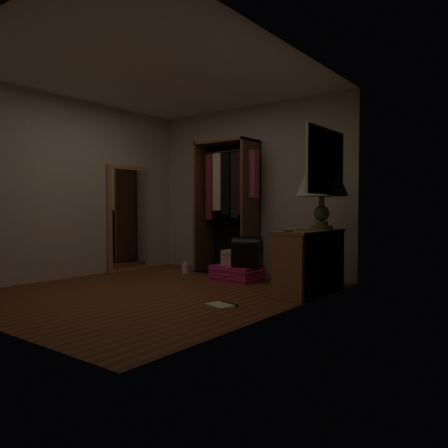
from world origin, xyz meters
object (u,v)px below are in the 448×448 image
(open_wardrobe, at_px, (229,195))
(train_case, at_px, (233,257))
(black_bag, at_px, (247,251))
(pink_suitcase, at_px, (237,273))
(floor_mirror, at_px, (128,218))
(table_lamp, at_px, (322,182))
(console_bookshelf, at_px, (311,259))
(white_jug, at_px, (185,268))

(open_wardrobe, bearing_deg, train_case, -48.56)
(black_bag, bearing_deg, pink_suitcase, 154.38)
(floor_mirror, bearing_deg, table_lamp, 5.54)
(console_bookshelf, distance_m, floor_mirror, 3.27)
(console_bookshelf, xyz_separation_m, pink_suitcase, (-1.25, 0.23, -0.30))
(black_bag, bearing_deg, white_jug, 161.51)
(black_bag, bearing_deg, train_case, 148.25)
(table_lamp, bearing_deg, train_case, 179.99)
(floor_mirror, distance_m, pink_suitcase, 2.15)
(floor_mirror, bearing_deg, black_bag, 5.97)
(floor_mirror, distance_m, table_lamp, 3.29)
(open_wardrobe, bearing_deg, floor_mirror, -152.59)
(pink_suitcase, xyz_separation_m, black_bag, (0.20, -0.03, 0.32))
(floor_mirror, bearing_deg, pink_suitcase, 7.49)
(open_wardrobe, xyz_separation_m, floor_mirror, (-1.48, -0.77, -0.36))
(console_bookshelf, relative_size, pink_suitcase, 1.59)
(train_case, xyz_separation_m, table_lamp, (1.36, -0.00, 1.02))
(open_wardrobe, bearing_deg, pink_suitcase, -44.87)
(pink_suitcase, height_order, white_jug, pink_suitcase)
(pink_suitcase, relative_size, white_jug, 3.69)
(console_bookshelf, bearing_deg, black_bag, 169.20)
(train_case, height_order, table_lamp, table_lamp)
(table_lamp, distance_m, white_jug, 2.57)
(console_bookshelf, relative_size, black_bag, 2.54)
(open_wardrobe, relative_size, white_jug, 10.76)
(console_bookshelf, relative_size, floor_mirror, 0.66)
(floor_mirror, relative_size, table_lamp, 2.15)
(open_wardrobe, bearing_deg, black_bag, -37.44)
(train_case, distance_m, table_lamp, 1.70)
(table_lamp, bearing_deg, black_bag, -175.36)
(white_jug, bearing_deg, black_bag, -2.45)
(white_jug, bearing_deg, console_bookshelf, -6.40)
(black_bag, xyz_separation_m, white_jug, (-1.19, 0.05, -0.34))
(floor_mirror, bearing_deg, open_wardrobe, 27.41)
(black_bag, relative_size, white_jug, 2.31)
(table_lamp, bearing_deg, floor_mirror, -174.46)
(floor_mirror, height_order, black_bag, floor_mirror)
(open_wardrobe, height_order, pink_suitcase, open_wardrobe)
(floor_mirror, height_order, pink_suitcase, floor_mirror)
(pink_suitcase, relative_size, table_lamp, 0.89)
(console_bookshelf, bearing_deg, train_case, 168.08)
(open_wardrobe, bearing_deg, console_bookshelf, -22.87)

